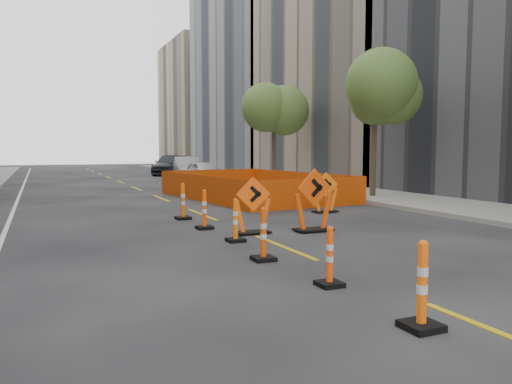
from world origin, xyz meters
name	(u,v)px	position (x,y,z in m)	size (l,w,h in m)	color
ground_plane	(403,295)	(0.00, 0.00, 0.00)	(140.00, 140.00, 0.00)	black
sidewalk_right	(384,197)	(9.00, 12.00, 0.07)	(4.00, 90.00, 0.15)	gray
bld_right_c	(372,81)	(17.00, 23.80, 7.00)	(12.00, 16.00, 14.00)	gray
bld_right_d	(273,71)	(17.00, 40.20, 10.00)	(12.00, 18.00, 20.00)	gray
bld_right_e	(214,106)	(17.00, 58.60, 8.00)	(12.00, 14.00, 16.00)	tan
tree_r_b	(375,94)	(8.40, 12.00, 4.53)	(2.80, 2.80, 5.95)	#382B1E
tree_r_c	(274,111)	(8.40, 22.00, 4.53)	(2.80, 2.80, 5.95)	#382B1E
channelizer_2	(422,285)	(-0.76, -1.23, 0.55)	(0.43, 0.43, 1.10)	#FF5D0A
channelizer_3	(330,256)	(-0.76, 0.84, 0.48)	(0.38, 0.38, 0.97)	#FE480A
channelizer_4	(263,234)	(-0.97, 2.92, 0.53)	(0.41, 0.41, 1.05)	#DA4309
channelizer_5	(235,220)	(-0.74, 5.00, 0.51)	(0.40, 0.40, 1.03)	#F6630A
channelizer_6	(204,209)	(-0.84, 7.08, 0.54)	(0.43, 0.43, 1.08)	#FF470A
channelizer_7	(183,201)	(-0.87, 9.15, 0.57)	(0.45, 0.45, 1.13)	#DE5809
chevron_sign_left	(253,205)	(0.06, 5.84, 0.74)	(0.98, 0.59, 1.47)	#FF540A
chevron_sign_center	(314,200)	(1.68, 5.55, 0.83)	(1.11, 0.67, 1.66)	#E04309
chevron_sign_right	(325,192)	(4.04, 8.82, 0.69)	(0.93, 0.56, 1.39)	orange
safety_fence	(253,186)	(3.76, 14.48, 0.55)	(5.19, 8.84, 1.11)	#E0500B
parked_car_near	(204,172)	(4.73, 24.69, 0.72)	(1.69, 4.21, 1.43)	silver
parked_car_mid	(187,168)	(5.12, 29.85, 0.81)	(1.71, 4.90, 1.62)	#939498
parked_car_far	(170,165)	(5.29, 35.76, 0.83)	(2.33, 5.73, 1.66)	black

